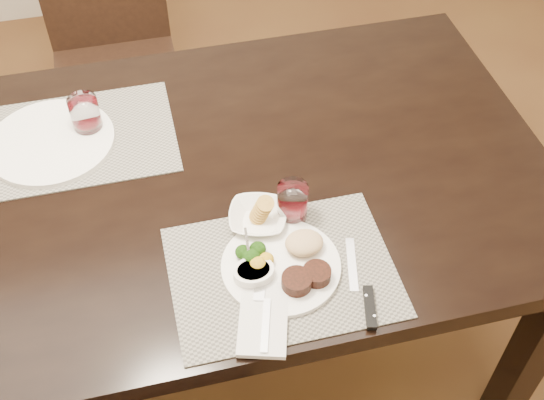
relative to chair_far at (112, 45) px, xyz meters
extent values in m
plane|color=#4A2B17|center=(0.00, -0.93, -0.50)|extent=(4.50, 4.50, 0.00)
cube|color=black|center=(0.00, -0.93, 0.22)|extent=(2.00, 1.00, 0.05)
cube|color=black|center=(0.92, -1.35, -0.15)|extent=(0.08, 0.08, 0.70)
cube|color=black|center=(0.92, -0.51, -0.15)|extent=(0.08, 0.08, 0.70)
cube|color=black|center=(0.00, -0.08, -0.07)|extent=(0.42, 0.42, 0.04)
cube|color=black|center=(-0.18, -0.26, -0.30)|extent=(0.04, 0.04, 0.41)
cube|color=black|center=(0.18, -0.26, -0.30)|extent=(0.04, 0.04, 0.41)
cube|color=black|center=(-0.18, 0.10, -0.30)|extent=(0.04, 0.04, 0.41)
cube|color=black|center=(0.18, 0.10, -0.30)|extent=(0.04, 0.04, 0.41)
cube|color=gray|center=(0.29, -1.25, 0.25)|extent=(0.46, 0.34, 0.00)
cube|color=gray|center=(-0.10, -0.74, 0.25)|extent=(0.46, 0.34, 0.00)
cylinder|color=white|center=(0.29, -1.24, 0.26)|extent=(0.25, 0.25, 0.01)
cylinder|color=black|center=(0.31, -1.29, 0.27)|extent=(0.06, 0.06, 0.03)
cylinder|color=black|center=(0.35, -1.28, 0.27)|extent=(0.06, 0.06, 0.02)
ellipsoid|color=tan|center=(0.35, -1.21, 0.28)|extent=(0.08, 0.07, 0.03)
ellipsoid|color=#1D490E|center=(0.23, -1.21, 0.28)|extent=(0.04, 0.04, 0.03)
ellipsoid|color=gold|center=(0.24, -1.24, 0.28)|extent=(0.04, 0.04, 0.03)
cube|color=silver|center=(0.22, -1.35, 0.26)|extent=(0.14, 0.19, 0.01)
cube|color=silver|center=(0.22, -1.37, 0.27)|extent=(0.05, 0.12, 0.00)
cube|color=silver|center=(0.23, -1.29, 0.26)|extent=(0.03, 0.05, 0.00)
cube|color=silver|center=(0.43, -1.26, 0.25)|extent=(0.05, 0.14, 0.00)
cube|color=black|center=(0.43, -1.38, 0.26)|extent=(0.04, 0.10, 0.01)
imported|color=white|center=(0.27, -1.11, 0.27)|extent=(0.16, 0.16, 0.03)
cylinder|color=#BD8D3B|center=(0.27, -1.11, 0.29)|extent=(0.04, 0.05, 0.04)
cylinder|color=white|center=(0.23, -1.25, 0.27)|extent=(0.08, 0.08, 0.03)
cylinder|color=#0C3610|center=(0.23, -1.25, 0.28)|extent=(0.07, 0.07, 0.01)
cube|color=silver|center=(0.23, -1.19, 0.30)|extent=(0.01, 0.06, 0.04)
cylinder|color=silver|center=(0.35, -1.11, 0.30)|extent=(0.07, 0.07, 0.09)
cylinder|color=#3C050A|center=(0.35, -1.11, 0.26)|extent=(0.06, 0.06, 0.02)
cylinder|color=white|center=(-0.16, -0.74, 0.26)|extent=(0.31, 0.31, 0.01)
cylinder|color=silver|center=(-0.07, -0.72, 0.30)|extent=(0.07, 0.07, 0.10)
cylinder|color=#3C050A|center=(-0.07, -0.72, 0.26)|extent=(0.06, 0.06, 0.02)
camera|label=1|loc=(0.07, -2.05, 1.39)|focal=45.00mm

